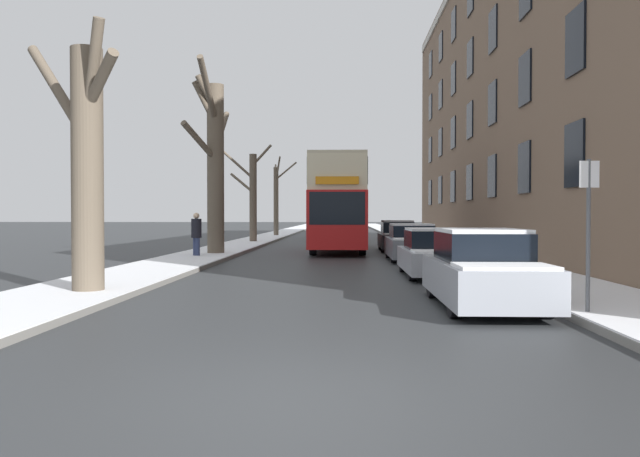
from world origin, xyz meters
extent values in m
plane|color=#303335|center=(0.00, 0.00, 0.00)|extent=(320.00, 320.00, 0.00)
cube|color=slate|center=(-5.45, 53.00, 0.07)|extent=(2.68, 130.00, 0.13)
cube|color=white|center=(-5.45, 53.00, 0.15)|extent=(2.65, 130.00, 0.03)
cube|color=slate|center=(5.45, 53.00, 0.07)|extent=(2.68, 130.00, 0.13)
cube|color=white|center=(5.45, 53.00, 0.15)|extent=(2.65, 130.00, 0.03)
cube|color=#7A604C|center=(11.29, 23.57, 7.80)|extent=(9.00, 43.37, 15.61)
cube|color=black|center=(6.76, 11.64, 3.43)|extent=(0.08, 1.40, 1.80)
cube|color=black|center=(6.76, 16.41, 3.43)|extent=(0.08, 1.40, 1.80)
cube|color=black|center=(6.76, 21.18, 3.43)|extent=(0.08, 1.40, 1.80)
cube|color=black|center=(6.76, 25.95, 3.43)|extent=(0.08, 1.40, 1.80)
cube|color=black|center=(6.76, 30.72, 3.43)|extent=(0.08, 1.40, 1.80)
cube|color=black|center=(6.76, 35.49, 3.43)|extent=(0.08, 1.40, 1.80)
cube|color=black|center=(6.76, 40.26, 3.43)|extent=(0.08, 1.40, 1.80)
cube|color=black|center=(6.76, 11.64, 6.56)|extent=(0.08, 1.40, 1.80)
cube|color=black|center=(6.76, 16.41, 6.56)|extent=(0.08, 1.40, 1.80)
cube|color=black|center=(6.76, 21.18, 6.56)|extent=(0.08, 1.40, 1.80)
cube|color=black|center=(6.76, 25.95, 6.56)|extent=(0.08, 1.40, 1.80)
cube|color=black|center=(6.76, 30.72, 6.56)|extent=(0.08, 1.40, 1.80)
cube|color=black|center=(6.76, 35.49, 6.56)|extent=(0.08, 1.40, 1.80)
cube|color=black|center=(6.76, 40.26, 6.56)|extent=(0.08, 1.40, 1.80)
cube|color=black|center=(6.76, 21.18, 9.68)|extent=(0.08, 1.40, 1.80)
cube|color=black|center=(6.76, 25.95, 9.68)|extent=(0.08, 1.40, 1.80)
cube|color=black|center=(6.76, 30.72, 9.68)|extent=(0.08, 1.40, 1.80)
cube|color=black|center=(6.76, 35.49, 9.68)|extent=(0.08, 1.40, 1.80)
cube|color=black|center=(6.76, 40.26, 9.68)|extent=(0.08, 1.40, 1.80)
cube|color=black|center=(6.76, 30.72, 12.80)|extent=(0.08, 1.40, 1.80)
cube|color=black|center=(6.76, 35.49, 12.80)|extent=(0.08, 1.40, 1.80)
cube|color=black|center=(6.76, 40.26, 12.80)|extent=(0.08, 1.40, 1.80)
cylinder|color=brown|center=(-5.07, 7.18, 2.64)|extent=(0.66, 0.66, 5.29)
cylinder|color=brown|center=(-4.59, 6.67, 4.47)|extent=(1.22, 1.28, 1.11)
cylinder|color=brown|center=(-6.05, 7.98, 4.54)|extent=(2.23, 1.87, 2.50)
cylinder|color=brown|center=(-4.78, 6.80, 4.68)|extent=(0.89, 1.07, 2.11)
cylinder|color=brown|center=(-5.06, 20.43, 3.65)|extent=(0.72, 0.72, 7.29)
cylinder|color=brown|center=(-5.08, 21.85, 5.54)|extent=(0.31, 2.97, 2.16)
cylinder|color=brown|center=(-5.07, 19.05, 6.76)|extent=(0.27, 2.91, 2.25)
cylinder|color=brown|center=(-5.35, 20.09, 6.85)|extent=(0.92, 1.00, 1.51)
cylinder|color=brown|center=(-5.51, 19.52, 4.78)|extent=(1.19, 2.06, 1.51)
cylinder|color=brown|center=(-5.46, 20.27, 6.50)|extent=(1.11, 0.64, 1.83)
cylinder|color=brown|center=(-5.20, 32.42, 2.77)|extent=(0.45, 0.45, 5.54)
cylinder|color=brown|center=(-6.19, 32.49, 4.92)|extent=(2.10, 0.32, 1.89)
cylinder|color=brown|center=(-5.96, 32.89, 3.78)|extent=(1.68, 1.12, 1.32)
cylinder|color=brown|center=(-4.67, 32.67, 5.50)|extent=(1.23, 0.69, 1.37)
cylinder|color=brown|center=(-5.09, 44.47, 2.83)|extent=(0.40, 0.40, 5.67)
cylinder|color=brown|center=(-5.10, 45.37, 4.94)|extent=(0.16, 1.90, 1.97)
cylinder|color=brown|center=(-4.88, 43.99, 5.48)|extent=(0.59, 1.12, 1.95)
cylinder|color=brown|center=(-5.22, 45.59, 4.75)|extent=(0.43, 2.36, 2.66)
cylinder|color=brown|center=(-4.29, 44.77, 5.39)|extent=(1.73, 0.76, 1.52)
cube|color=red|center=(0.12, 24.88, 1.57)|extent=(2.53, 10.79, 2.46)
cube|color=beige|center=(0.12, 24.88, 3.56)|extent=(2.48, 10.57, 1.51)
cube|color=beige|center=(0.12, 24.88, 4.37)|extent=(2.48, 10.57, 0.12)
cube|color=black|center=(0.12, 24.88, 2.04)|extent=(2.56, 9.50, 1.28)
cube|color=black|center=(0.12, 24.88, 3.63)|extent=(2.56, 9.50, 1.15)
cube|color=black|center=(0.12, 19.51, 2.04)|extent=(2.27, 0.06, 1.34)
cube|color=orange|center=(0.12, 19.50, 3.18)|extent=(1.77, 0.05, 0.32)
cylinder|color=black|center=(-0.98, 21.65, 0.48)|extent=(0.30, 0.97, 0.97)
cylinder|color=black|center=(1.21, 21.65, 0.48)|extent=(0.30, 0.97, 0.97)
cylinder|color=black|center=(-0.98, 27.91, 0.48)|extent=(0.30, 0.97, 0.97)
cylinder|color=black|center=(1.21, 27.91, 0.48)|extent=(0.30, 0.97, 0.97)
cube|color=#9EA3AD|center=(3.03, 6.10, 0.52)|extent=(1.74, 4.40, 0.71)
cube|color=black|center=(3.03, 6.27, 1.15)|extent=(1.50, 2.20, 0.54)
cube|color=white|center=(3.03, 6.27, 1.46)|extent=(1.46, 2.09, 0.07)
cube|color=white|center=(3.03, 4.54, 0.91)|extent=(1.57, 1.15, 0.06)
cylinder|color=black|center=(2.27, 4.78, 0.33)|extent=(0.20, 0.66, 0.66)
cylinder|color=black|center=(3.79, 4.78, 0.33)|extent=(0.20, 0.66, 0.66)
cylinder|color=black|center=(2.27, 7.42, 0.33)|extent=(0.20, 0.66, 0.66)
cylinder|color=black|center=(3.79, 7.42, 0.33)|extent=(0.20, 0.66, 0.66)
cube|color=#9EA3AD|center=(3.03, 12.09, 0.47)|extent=(1.86, 4.30, 0.61)
cube|color=black|center=(3.03, 12.26, 1.05)|extent=(1.60, 2.15, 0.54)
cube|color=white|center=(3.03, 12.26, 1.35)|extent=(1.56, 2.04, 0.07)
cube|color=white|center=(3.03, 10.57, 0.81)|extent=(1.67, 1.12, 0.06)
cylinder|color=black|center=(2.21, 10.80, 0.30)|extent=(0.20, 0.61, 0.61)
cylinder|color=black|center=(3.85, 10.80, 0.30)|extent=(0.20, 0.61, 0.61)
cylinder|color=black|center=(2.21, 13.38, 0.30)|extent=(0.20, 0.61, 0.61)
cylinder|color=black|center=(3.85, 13.38, 0.30)|extent=(0.20, 0.61, 0.61)
cube|color=slate|center=(3.03, 18.46, 0.52)|extent=(1.83, 4.52, 0.69)
cube|color=black|center=(3.03, 18.64, 1.11)|extent=(1.58, 2.26, 0.50)
cube|color=white|center=(3.03, 18.64, 1.40)|extent=(1.54, 2.14, 0.07)
cube|color=white|center=(3.03, 16.86, 0.89)|extent=(1.65, 1.18, 0.06)
cylinder|color=black|center=(2.22, 17.11, 0.34)|extent=(0.20, 0.67, 0.67)
cylinder|color=black|center=(3.84, 17.11, 0.34)|extent=(0.20, 0.67, 0.67)
cylinder|color=black|center=(2.22, 19.81, 0.34)|extent=(0.20, 0.67, 0.67)
cylinder|color=black|center=(3.84, 19.81, 0.34)|extent=(0.20, 0.67, 0.67)
cube|color=black|center=(3.03, 24.93, 0.50)|extent=(1.73, 4.07, 0.67)
cube|color=black|center=(3.03, 25.09, 1.13)|extent=(1.49, 2.04, 0.59)
cube|color=white|center=(3.03, 25.09, 1.47)|extent=(1.46, 1.93, 0.08)
cube|color=white|center=(3.03, 23.48, 0.87)|extent=(1.56, 1.06, 0.07)
cylinder|color=black|center=(2.27, 23.71, 0.34)|extent=(0.20, 0.68, 0.68)
cylinder|color=black|center=(3.79, 23.71, 0.34)|extent=(0.20, 0.68, 0.68)
cylinder|color=black|center=(2.27, 26.15, 0.34)|extent=(0.20, 0.68, 0.68)
cylinder|color=black|center=(3.79, 26.15, 0.34)|extent=(0.20, 0.68, 0.68)
cube|color=white|center=(-1.28, 43.68, 1.23)|extent=(2.05, 5.62, 2.03)
cube|color=black|center=(-1.28, 40.89, 1.70)|extent=(1.81, 0.06, 0.89)
cylinder|color=black|center=(-2.18, 41.89, 0.34)|extent=(0.22, 0.68, 0.68)
cylinder|color=black|center=(-0.37, 41.89, 0.34)|extent=(0.22, 0.68, 0.68)
cylinder|color=black|center=(-2.18, 45.48, 0.34)|extent=(0.22, 0.68, 0.68)
cylinder|color=black|center=(-0.37, 45.48, 0.34)|extent=(0.22, 0.68, 0.68)
cylinder|color=navy|center=(-5.40, 18.56, 0.43)|extent=(0.19, 0.19, 0.86)
cylinder|color=navy|center=(-5.52, 18.70, 0.43)|extent=(0.19, 0.19, 0.86)
cylinder|color=black|center=(-5.46, 18.63, 1.24)|extent=(0.40, 0.40, 0.75)
sphere|color=beige|center=(-5.46, 18.63, 1.74)|extent=(0.24, 0.24, 0.24)
cylinder|color=#4C4F54|center=(4.41, 4.56, 1.34)|extent=(0.07, 0.07, 2.68)
cube|color=silver|center=(4.41, 4.54, 2.43)|extent=(0.32, 0.02, 0.44)
camera|label=1|loc=(0.37, -5.87, 1.75)|focal=35.00mm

